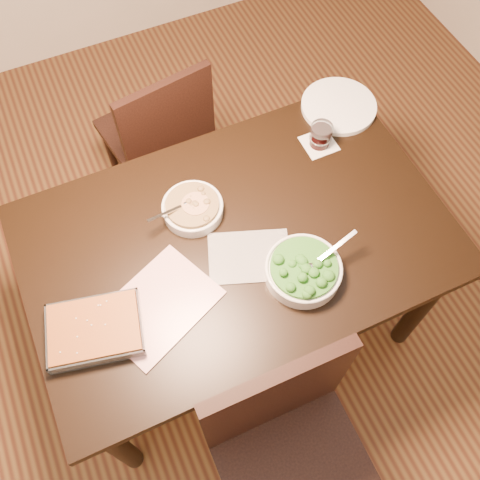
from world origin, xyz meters
The scene contains 12 objects.
ground centered at (0.00, 0.00, 0.00)m, with size 4.00×4.00×0.00m, color #432013.
table centered at (0.00, 0.00, 0.65)m, with size 1.40×0.90×0.75m.
magazine_a centered at (-0.32, -0.12, 0.75)m, with size 0.34×0.25×0.01m, color #A12E43.
magazine_b centered at (0.01, -0.08, 0.75)m, with size 0.26×0.19×0.00m, color #282830.
coaster centered at (0.44, 0.23, 0.75)m, with size 0.12×0.12×0.00m, color white.
stew_bowl centered at (-0.10, 0.15, 0.78)m, with size 0.23×0.21×0.08m.
broccoli_bowl centered at (0.13, -0.21, 0.78)m, with size 0.28×0.24×0.09m.
baking_dish centered at (-0.52, -0.13, 0.78)m, with size 0.32×0.26×0.05m.
wine_tumbler centered at (0.44, 0.23, 0.80)m, with size 0.08×0.08×0.09m.
dinner_plate centered at (0.59, 0.36, 0.76)m, with size 0.29×0.29×0.02m, color white.
chair_near centered at (-0.11, -0.63, 0.54)m, with size 0.46×0.46×0.97m.
chair_far centered at (-0.03, 0.74, 0.49)m, with size 0.47×0.47×0.87m.
Camera 1 is at (-0.35, -0.80, 2.29)m, focal length 40.00 mm.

